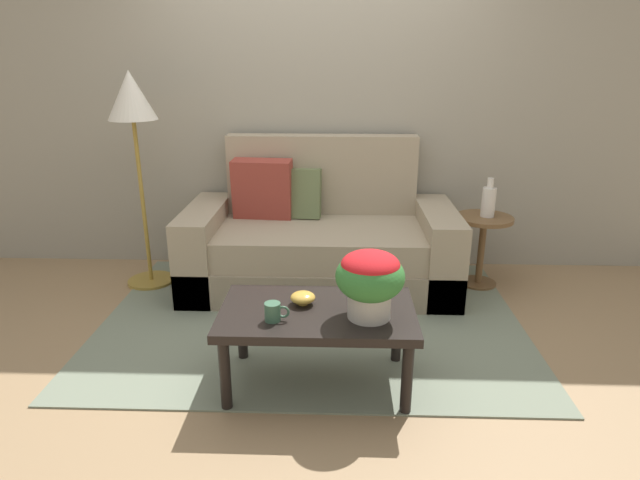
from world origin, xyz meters
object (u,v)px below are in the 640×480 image
snack_bowl (303,298)px  coffee_table (317,319)px  couch (319,243)px  potted_plant (370,278)px  floor_lamp (133,116)px  coffee_mug (273,312)px  side_table (482,238)px  table_vase (489,201)px

snack_bowl → coffee_table: bearing=-37.3°
couch → potted_plant: 1.46m
floor_lamp → coffee_mug: floor_lamp is taller
coffee_mug → potted_plant: bearing=6.7°
snack_bowl → couch: bearing=88.5°
floor_lamp → potted_plant: bearing=-40.5°
side_table → snack_bowl: bearing=-134.5°
coffee_table → side_table: 1.77m
coffee_table → snack_bowl: size_ratio=7.70×
potted_plant → snack_bowl: bearing=158.7°
potted_plant → coffee_mug: (-0.46, -0.05, -0.16)m
couch → snack_bowl: size_ratio=15.28×
coffee_table → snack_bowl: bearing=142.7°
coffee_table → coffee_mug: 0.26m
coffee_mug → side_table: bearing=46.6°
couch → side_table: (1.22, 0.01, 0.05)m
floor_lamp → table_vase: floor_lamp is taller
table_vase → floor_lamp: bearing=-178.8°
side_table → snack_bowl: (-1.25, -1.27, 0.10)m
couch → snack_bowl: (-0.03, -1.27, 0.15)m
snack_bowl → potted_plant: bearing=-21.3°
side_table → snack_bowl: side_table is taller
coffee_table → table_vase: (1.19, 1.34, 0.28)m
side_table → coffee_table: bearing=-131.3°
snack_bowl → table_vase: table_vase is taller
coffee_mug → table_vase: bearing=46.3°
side_table → floor_lamp: size_ratio=0.35×
coffee_mug → snack_bowl: (0.13, 0.18, -0.01)m
potted_plant → snack_bowl: size_ratio=2.64×
coffee_mug → table_vase: 2.03m
couch → floor_lamp: size_ratio=1.26×
coffee_table → side_table: size_ratio=1.82×
coffee_table → floor_lamp: size_ratio=0.63×
couch → snack_bowl: bearing=-91.5°
coffee_table → side_table: side_table is taller
couch → floor_lamp: (-1.29, -0.04, 0.94)m
potted_plant → coffee_mug: size_ratio=2.78×
coffee_table → coffee_mug: (-0.21, -0.13, 0.10)m
coffee_table → potted_plant: potted_plant is taller
couch → snack_bowl: couch is taller
coffee_mug → table_vase: (1.40, 1.46, 0.18)m
coffee_mug → coffee_table: bearing=31.3°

